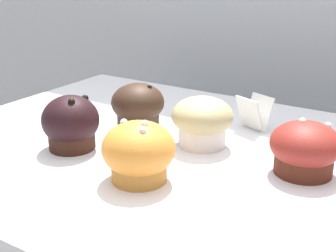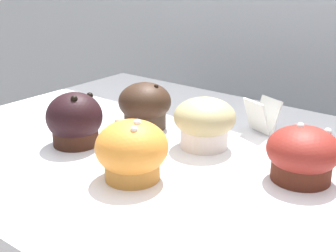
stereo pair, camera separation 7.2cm
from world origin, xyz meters
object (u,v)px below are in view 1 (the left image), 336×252
object	(u,v)px
muffin_back_right	(71,124)
muffin_front_left	(202,121)
muffin_front_right	(139,153)
muffin_back_left	(305,149)
muffin_front_center	(138,106)

from	to	relation	value
muffin_back_right	muffin_front_left	bearing A→B (deg)	35.69
muffin_front_right	muffin_back_left	bearing A→B (deg)	37.72
muffin_front_center	muffin_back_right	xyz separation A→B (m)	(-0.04, -0.13, 0.00)
muffin_back_left	muffin_front_right	distance (m)	0.23
muffin_back_left	muffin_back_right	world-z (taller)	muffin_back_right
muffin_front_left	muffin_front_right	bearing A→B (deg)	-94.70
muffin_back_left	muffin_front_left	bearing A→B (deg)	175.22
muffin_back_right	muffin_front_left	size ratio (longest dim) A/B	0.91
muffin_front_left	muffin_back_right	bearing A→B (deg)	-144.31
muffin_front_center	muffin_back_right	size ratio (longest dim) A/B	1.03
muffin_front_center	muffin_front_right	distance (m)	0.21
muffin_back_left	muffin_front_right	xyz separation A→B (m)	(-0.18, -0.14, 0.00)
muffin_back_right	muffin_front_right	world-z (taller)	same
muffin_front_center	muffin_front_left	bearing A→B (deg)	-3.69
muffin_back_right	muffin_front_left	world-z (taller)	muffin_back_right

